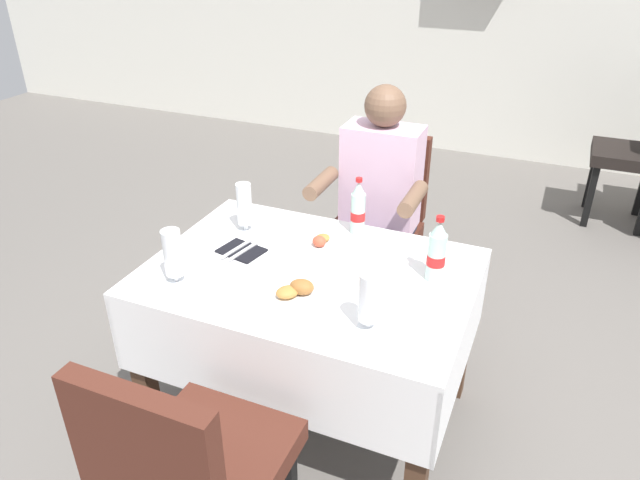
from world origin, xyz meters
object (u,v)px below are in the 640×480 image
chair_near_camera_side (191,467)px  cola_bottle_primary (437,252)px  plate_far_diner (318,245)px  beer_glass_right (369,301)px  chair_far_diner_seat (376,221)px  beer_glass_left (173,256)px  plate_near_camera (294,294)px  main_dining_table (310,306)px  beer_glass_middle (244,207)px  seated_diner_far (377,203)px  napkin_cutlery_set (241,250)px  cola_bottle_secondary (358,209)px

chair_near_camera_side → cola_bottle_primary: cola_bottle_primary is taller
chair_near_camera_side → plate_far_diner: bearing=92.3°
plate_far_diner → beer_glass_right: beer_glass_right is taller
chair_far_diner_seat → beer_glass_left: bearing=-110.9°
chair_near_camera_side → plate_near_camera: 0.66m
main_dining_table → plate_far_diner: 0.25m
chair_far_diner_seat → chair_near_camera_side: same height
chair_near_camera_side → beer_glass_middle: (-0.38, 1.01, 0.29)m
seated_diner_far → napkin_cutlery_set: seated_diner_far is taller
plate_far_diner → cola_bottle_secondary: cola_bottle_secondary is taller
main_dining_table → beer_glass_right: 0.49m
beer_glass_left → beer_glass_right: bearing=0.9°
chair_far_diner_seat → plate_far_diner: 0.68m
main_dining_table → napkin_cutlery_set: bearing=175.7°
beer_glass_middle → cola_bottle_primary: 0.83m
beer_glass_right → chair_far_diner_seat: bearing=106.4°
beer_glass_left → cola_bottle_primary: (0.86, 0.39, 0.00)m
cola_bottle_secondary → napkin_cutlery_set: cola_bottle_secondary is taller
seated_diner_far → cola_bottle_primary: seated_diner_far is taller
cola_bottle_secondary → napkin_cutlery_set: 0.51m
plate_far_diner → cola_bottle_primary: bearing=-5.4°
chair_far_diner_seat → beer_glass_middle: size_ratio=4.51×
beer_glass_left → main_dining_table: bearing=32.4°
chair_far_diner_seat → cola_bottle_secondary: (0.06, -0.47, 0.29)m
seated_diner_far → beer_glass_left: 1.09m
seated_diner_far → cola_bottle_secondary: 0.39m
beer_glass_left → chair_near_camera_side: bearing=-53.4°
chair_far_diner_seat → chair_near_camera_side: size_ratio=1.00×
beer_glass_right → napkin_cutlery_set: bearing=156.2°
beer_glass_middle → napkin_cutlery_set: bearing=-66.5°
cola_bottle_secondary → napkin_cutlery_set: bearing=-138.2°
beer_glass_right → cola_bottle_secondary: cola_bottle_secondary is taller
beer_glass_middle → napkin_cutlery_set: size_ratio=1.10×
beer_glass_left → napkin_cutlery_set: bearing=69.4°
cola_bottle_primary → chair_far_diner_seat: bearing=122.5°
cola_bottle_primary → cola_bottle_secondary: cola_bottle_primary is taller
napkin_cutlery_set → cola_bottle_primary: bearing=7.6°
cola_bottle_primary → napkin_cutlery_set: size_ratio=1.32×
seated_diner_far → cola_bottle_primary: (0.42, -0.59, 0.13)m
beer_glass_right → chair_near_camera_side: bearing=-119.0°
plate_far_diner → beer_glass_left: bearing=-130.8°
seated_diner_far → beer_glass_middle: size_ratio=5.86×
plate_near_camera → main_dining_table: bearing=97.6°
napkin_cutlery_set → plate_far_diner: bearing=28.9°
beer_glass_middle → cola_bottle_primary: (0.83, -0.06, 0.00)m
seated_diner_far → beer_glass_right: size_ratio=6.14×
beer_glass_right → cola_bottle_primary: size_ratio=0.80×
beer_glass_left → beer_glass_middle: (0.04, 0.45, 0.00)m
chair_near_camera_side → cola_bottle_primary: (0.45, 0.95, 0.29)m
seated_diner_far → main_dining_table: bearing=-92.5°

